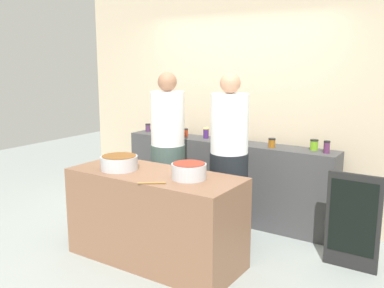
{
  "coord_description": "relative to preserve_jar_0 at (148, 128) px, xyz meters",
  "views": [
    {
      "loc": [
        2.45,
        -3.41,
        1.94
      ],
      "look_at": [
        0.0,
        0.35,
        1.05
      ],
      "focal_mm": 40.38,
      "sensor_mm": 36.0,
      "label": 1
    }
  ],
  "objects": [
    {
      "name": "preserve_jar_0",
      "position": [
        0.0,
        0.0,
        0.0
      ],
      "size": [
        0.07,
        0.07,
        0.11
      ],
      "color": "#492C4C",
      "rests_on": "display_shelf"
    },
    {
      "name": "preserve_jar_1",
      "position": [
        0.49,
        -0.09,
        0.01
      ],
      "size": [
        0.09,
        0.09,
        0.12
      ],
      "color": "#883D0B",
      "rests_on": "display_shelf"
    },
    {
      "name": "display_shelf",
      "position": [
        1.23,
        -0.04,
        -0.53
      ],
      "size": [
        2.7,
        0.36,
        0.96
      ],
      "primitive_type": "cube",
      "color": "#3F3F40",
      "rests_on": "ground"
    },
    {
      "name": "cooking_pot_center",
      "position": [
        1.61,
        -1.42,
        -0.07
      ],
      "size": [
        0.32,
        0.32,
        0.14
      ],
      "color": "#B7B7BC",
      "rests_on": "prep_table"
    },
    {
      "name": "preserve_jar_4",
      "position": [
        1.36,
        -0.01,
        0.0
      ],
      "size": [
        0.08,
        0.08,
        0.12
      ],
      "color": "#40295B",
      "rests_on": "display_shelf"
    },
    {
      "name": "storefront_wall",
      "position": [
        1.23,
        0.31,
        0.48
      ],
      "size": [
        4.8,
        0.12,
        3.0
      ],
      "primitive_type": "cube",
      "color": "#C1AE90",
      "rests_on": "ground"
    },
    {
      "name": "preserve_jar_7",
      "position": [
        2.45,
        -0.05,
        0.01
      ],
      "size": [
        0.07,
        0.07,
        0.13
      ],
      "color": "#52264A",
      "rests_on": "display_shelf"
    },
    {
      "name": "preserve_jar_2",
      "position": [
        0.64,
        -0.04,
        -0.0
      ],
      "size": [
        0.07,
        0.07,
        0.1
      ],
      "color": "#A32E15",
      "rests_on": "display_shelf"
    },
    {
      "name": "preserve_jar_3",
      "position": [
        0.93,
        -0.01,
        0.01
      ],
      "size": [
        0.07,
        0.07,
        0.13
      ],
      "color": "#3D205F",
      "rests_on": "display_shelf"
    },
    {
      "name": "chalkboard_sign",
      "position": [
        2.87,
        -0.59,
        -0.55
      ],
      "size": [
        0.49,
        0.05,
        0.92
      ],
      "color": "black",
      "rests_on": "ground"
    },
    {
      "name": "prep_table",
      "position": [
        1.23,
        -1.44,
        -0.58
      ],
      "size": [
        1.7,
        0.7,
        0.88
      ],
      "primitive_type": "cube",
      "color": "brown",
      "rests_on": "ground"
    },
    {
      "name": "preserve_jar_5",
      "position": [
        1.85,
        -0.09,
        -0.0
      ],
      "size": [
        0.08,
        0.08,
        0.1
      ],
      "color": "#8B5015",
      "rests_on": "display_shelf"
    },
    {
      "name": "wooden_spoon",
      "position": [
        1.44,
        -1.73,
        -0.13
      ],
      "size": [
        0.21,
        0.16,
        0.02
      ],
      "primitive_type": "cylinder",
      "rotation": [
        1.57,
        0.0,
        2.19
      ],
      "color": "#9E703D",
      "rests_on": "prep_table"
    },
    {
      "name": "cooking_pot_left",
      "position": [
        0.86,
        -1.51,
        -0.07
      ],
      "size": [
        0.36,
        0.36,
        0.14
      ],
      "color": "#B7B7BC",
      "rests_on": "prep_table"
    },
    {
      "name": "cook_in_cap",
      "position": [
        1.64,
        -0.71,
        -0.2
      ],
      "size": [
        0.4,
        0.4,
        1.8
      ],
      "color": "black",
      "rests_on": "ground"
    },
    {
      "name": "preserve_jar_6",
      "position": [
        2.29,
        0.02,
        0.01
      ],
      "size": [
        0.09,
        0.09,
        0.12
      ],
      "color": "#629A1D",
      "rests_on": "display_shelf"
    },
    {
      "name": "ground",
      "position": [
        1.23,
        -1.14,
        -1.02
      ],
      "size": [
        12.0,
        12.0,
        0.0
      ],
      "primitive_type": "plane",
      "color": "#919995"
    },
    {
      "name": "cook_with_tongs",
      "position": [
        0.83,
        -0.67,
        -0.2
      ],
      "size": [
        0.39,
        0.39,
        1.79
      ],
      "color": "#3F534E",
      "rests_on": "ground"
    }
  ]
}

